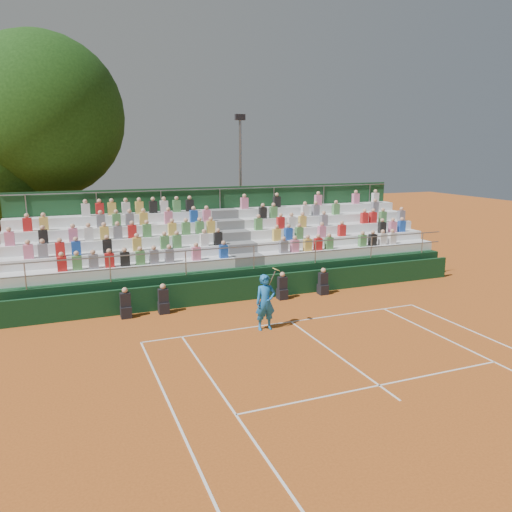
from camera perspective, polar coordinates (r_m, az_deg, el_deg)
name	(u,v)px	position (r m, az deg, el deg)	size (l,w,h in m)	color
ground	(291,322)	(18.65, 4.02, -7.51)	(90.00, 90.00, 0.00)	#B5581E
courtside_wall	(259,287)	(21.29, 0.30, -3.58)	(20.00, 0.15, 1.00)	#0D321A
line_officials	(229,294)	(20.39, -3.15, -4.38)	(8.88, 0.40, 1.19)	black
grandstand	(233,259)	(24.09, -2.62, -0.32)	(20.00, 5.20, 4.40)	#0D321A
tennis_player	(265,302)	(17.56, 1.09, -5.30)	(0.91, 0.52, 2.22)	blue
tree_east	(41,117)	(28.30, -23.33, 14.42)	(8.25, 8.25, 12.01)	#3B2215
floodlight_mast	(240,173)	(30.73, -1.79, 9.42)	(0.60, 0.25, 8.31)	gray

